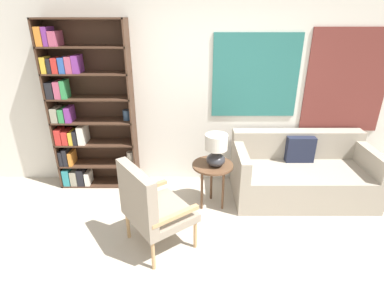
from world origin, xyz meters
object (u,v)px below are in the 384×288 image
object	(u,v)px
bookshelf	(80,113)
side_table	(211,169)
armchair	(148,204)
couch	(299,173)
table_lamp	(215,149)

from	to	relation	value
bookshelf	side_table	xyz separation A→B (m)	(1.66, -0.54, -0.54)
bookshelf	side_table	distance (m)	1.83
armchair	side_table	bearing A→B (deg)	47.95
bookshelf	couch	size ratio (longest dim) A/B	1.26
armchair	table_lamp	bearing A→B (deg)	45.37
bookshelf	table_lamp	distance (m)	1.81
armchair	table_lamp	distance (m)	1.02
table_lamp	side_table	bearing A→B (deg)	132.64
couch	side_table	xyz separation A→B (m)	(-1.16, -0.26, 0.20)
bookshelf	armchair	bearing A→B (deg)	-51.81
bookshelf	side_table	size ratio (longest dim) A/B	3.78
table_lamp	couch	bearing A→B (deg)	14.63
side_table	table_lamp	size ratio (longest dim) A/B	1.47
couch	side_table	distance (m)	1.20
bookshelf	armchair	size ratio (longest dim) A/B	2.33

